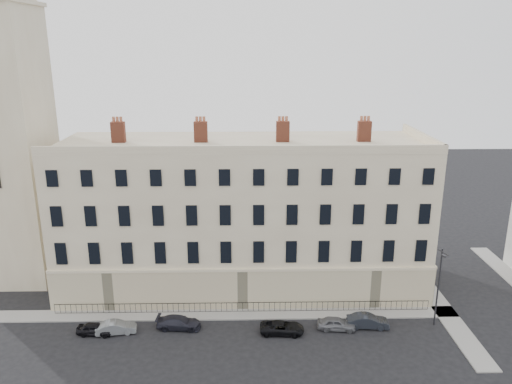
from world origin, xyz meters
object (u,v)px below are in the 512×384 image
at_px(car_a, 95,329).
at_px(streetlamp, 439,284).
at_px(car_d, 282,328).
at_px(car_c, 179,323).
at_px(car_b, 116,327).
at_px(car_f, 368,321).
at_px(car_e, 336,324).

relative_size(car_a, streetlamp, 0.42).
bearing_deg(car_d, car_c, 87.69).
bearing_deg(car_d, car_b, 92.59).
bearing_deg(car_a, car_c, -78.03).
height_order(car_c, streetlamp, streetlamp).
relative_size(car_a, car_f, 0.85).
distance_m(car_d, streetlamp, 14.22).
distance_m(car_d, car_f, 7.72).
relative_size(car_f, streetlamp, 0.50).
xyz_separation_m(car_c, car_e, (13.92, -0.47, 0.00)).
bearing_deg(car_f, car_b, 95.75).
relative_size(car_a, car_d, 0.81).
bearing_deg(car_c, streetlamp, -85.31).
height_order(car_e, streetlamp, streetlamp).
height_order(car_f, streetlamp, streetlamp).
xyz_separation_m(car_a, streetlamp, (29.95, 0.85, 3.58)).
relative_size(car_b, car_e, 1.02).
height_order(car_b, car_d, car_b).
bearing_deg(car_d, car_f, -80.62).
bearing_deg(car_a, car_f, -83.08).
relative_size(car_d, car_e, 1.14).
bearing_deg(streetlamp, car_f, 166.07).
xyz_separation_m(car_d, streetlamp, (13.73, 0.97, 3.57)).
height_order(car_a, car_c, car_c).
xyz_separation_m(car_c, car_f, (16.76, -0.18, 0.04)).
xyz_separation_m(car_a, car_d, (16.22, -0.12, 0.00)).
bearing_deg(car_c, car_f, -85.98).
bearing_deg(car_b, car_e, -98.29).
height_order(car_a, streetlamp, streetlamp).
bearing_deg(car_e, car_d, 102.29).
relative_size(car_a, car_c, 0.79).
height_order(car_a, car_f, car_f).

